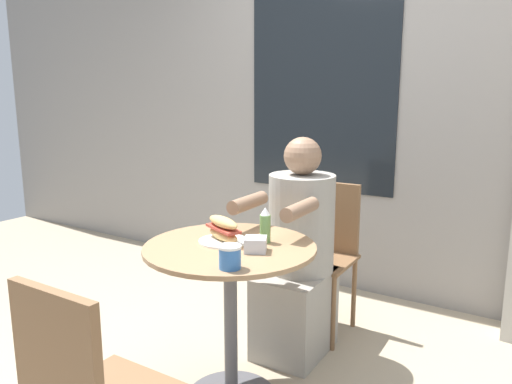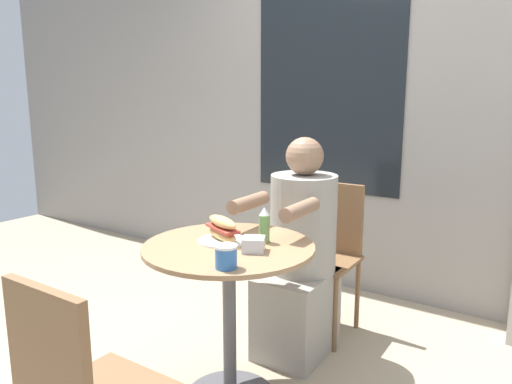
# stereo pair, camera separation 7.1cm
# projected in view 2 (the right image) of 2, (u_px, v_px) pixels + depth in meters

# --- Properties ---
(storefront_wall) EXTENTS (8.00, 0.09, 2.80)m
(storefront_wall) POSITION_uv_depth(u_px,v_px,m) (373.00, 91.00, 3.33)
(storefront_wall) COLOR gray
(storefront_wall) RESTS_ON ground_plane
(cafe_table) EXTENTS (0.75, 0.75, 0.74)m
(cafe_table) POSITION_uv_depth(u_px,v_px,m) (229.00, 287.00, 2.21)
(cafe_table) COLOR #997551
(cafe_table) RESTS_ON ground_plane
(diner_chair) EXTENTS (0.39, 0.39, 0.87)m
(diner_chair) POSITION_uv_depth(u_px,v_px,m) (328.00, 243.00, 2.93)
(diner_chair) COLOR brown
(diner_chair) RESTS_ON ground_plane
(seated_diner) EXTENTS (0.37, 0.64, 1.17)m
(seated_diner) POSITION_uv_depth(u_px,v_px,m) (300.00, 262.00, 2.65)
(seated_diner) COLOR gray
(seated_diner) RESTS_ON ground_plane
(sandwich_on_plate) EXTENTS (0.23, 0.22, 0.11)m
(sandwich_on_plate) POSITION_uv_depth(u_px,v_px,m) (222.00, 231.00, 2.21)
(sandwich_on_plate) COLOR white
(sandwich_on_plate) RESTS_ON cafe_table
(drink_cup) EXTENTS (0.09, 0.09, 0.09)m
(drink_cup) POSITION_uv_depth(u_px,v_px,m) (226.00, 256.00, 1.87)
(drink_cup) COLOR #336BB7
(drink_cup) RESTS_ON cafe_table
(napkin_box) EXTENTS (0.12, 0.12, 0.06)m
(napkin_box) POSITION_uv_depth(u_px,v_px,m) (254.00, 244.00, 2.07)
(napkin_box) COLOR silver
(napkin_box) RESTS_ON cafe_table
(condiment_bottle) EXTENTS (0.05, 0.05, 0.16)m
(condiment_bottle) POSITION_uv_depth(u_px,v_px,m) (264.00, 225.00, 2.19)
(condiment_bottle) COLOR #66934C
(condiment_bottle) RESTS_ON cafe_table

